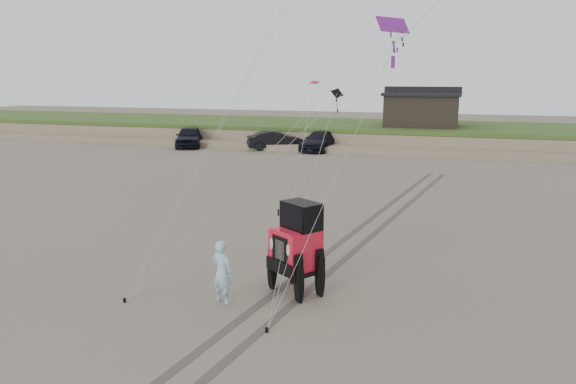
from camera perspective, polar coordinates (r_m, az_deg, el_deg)
name	(u,v)px	position (r m, az deg, el deg)	size (l,w,h in m)	color
ground	(235,309)	(15.25, -5.45, -11.73)	(160.00, 160.00, 0.00)	#6B6054
dune_ridge	(398,135)	(50.92, 11.12, 5.70)	(160.00, 14.25, 1.73)	#7A6B54
cabin	(422,108)	(50.06, 13.47, 8.27)	(6.40, 5.40, 3.35)	black
truck_a	(189,137)	(48.95, -10.02, 5.55)	(2.04, 5.08, 1.73)	black
truck_b	(275,140)	(46.43, -1.31, 5.27)	(1.62, 4.65, 1.53)	black
truck_c	(320,141)	(46.02, 3.30, 5.21)	(2.18, 5.37, 1.56)	black
jeep	(296,258)	(15.85, 0.79, -6.68)	(2.43, 5.62, 2.10)	red
man	(222,272)	(15.35, -6.72, -8.06)	(0.64, 0.42, 1.76)	#99DDED
stake_main	(125,300)	(16.18, -16.27, -10.51)	(0.08, 0.08, 0.12)	black
stake_aux	(267,330)	(13.91, -2.17, -13.83)	(0.08, 0.08, 0.12)	black
tire_tracks	(362,234)	(22.00, 7.54, -4.30)	(5.22, 29.74, 0.01)	#4C443D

